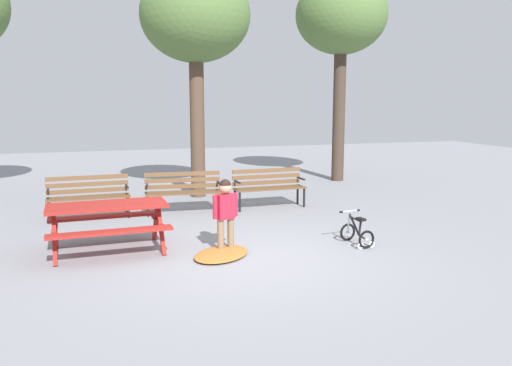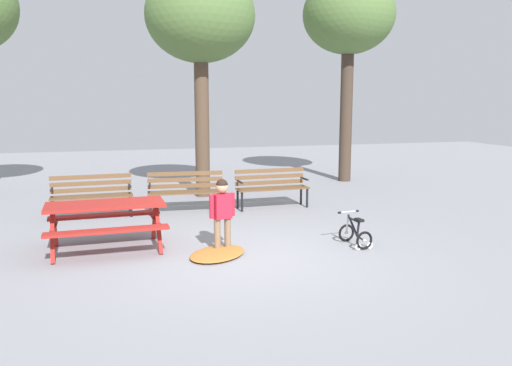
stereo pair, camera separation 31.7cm
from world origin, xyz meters
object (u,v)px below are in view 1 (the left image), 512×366
child_standing (225,209)px  picnic_table (108,215)px  park_bench_far_left (88,193)px  park_bench_left (183,189)px  kids_bicycle (357,233)px  park_bench_right (269,185)px

child_standing → picnic_table: bearing=162.9°
park_bench_far_left → park_bench_left: size_ratio=0.99×
park_bench_left → kids_bicycle: (2.29, -3.35, -0.31)m
park_bench_far_left → child_standing: bearing=-56.6°
park_bench_right → kids_bicycle: park_bench_right is taller
park_bench_far_left → park_bench_right: bearing=-1.3°
park_bench_left → park_bench_right: size_ratio=1.01×
park_bench_left → picnic_table: bearing=-122.7°
picnic_table → park_bench_right: bearing=35.1°
park_bench_far_left → park_bench_left: 1.91m
picnic_table → park_bench_right: size_ratio=1.15×
park_bench_far_left → park_bench_right: 3.80m
park_bench_far_left → child_standing: 3.71m
park_bench_right → kids_bicycle: size_ratio=2.72×
kids_bicycle → park_bench_left: bearing=124.3°
park_bench_far_left → child_standing: child_standing is taller
park_bench_left → park_bench_right: same height
park_bench_far_left → park_bench_right: (3.80, -0.09, 0.00)m
park_bench_far_left → kids_bicycle: 5.40m
park_bench_far_left → child_standing: size_ratio=1.41×
park_bench_far_left → child_standing: (2.04, -3.10, 0.17)m
picnic_table → child_standing: child_standing is taller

